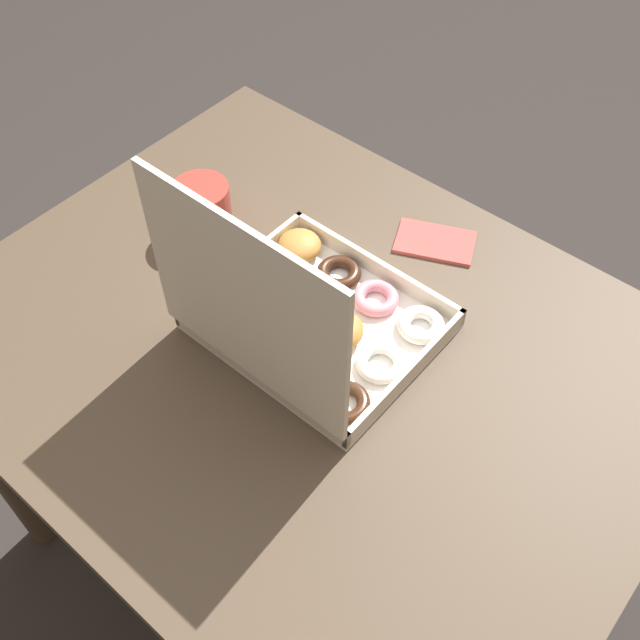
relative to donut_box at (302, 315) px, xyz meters
name	(u,v)px	position (x,y,z in m)	size (l,w,h in m)	color
ground_plane	(311,544)	(-0.01, 0.00, -0.77)	(8.00, 8.00, 0.00)	#2D2826
dining_table	(308,387)	(-0.01, 0.00, -0.16)	(1.02, 0.81, 0.72)	#4C3D2D
donut_box	(302,315)	(0.00, 0.00, 0.00)	(0.32, 0.28, 0.31)	white
coffee_mug	(203,207)	(0.27, -0.07, -0.01)	(0.09, 0.09, 0.08)	#A3382D
paper_napkin	(435,242)	(-0.03, -0.28, -0.05)	(0.14, 0.12, 0.01)	#CC4C47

